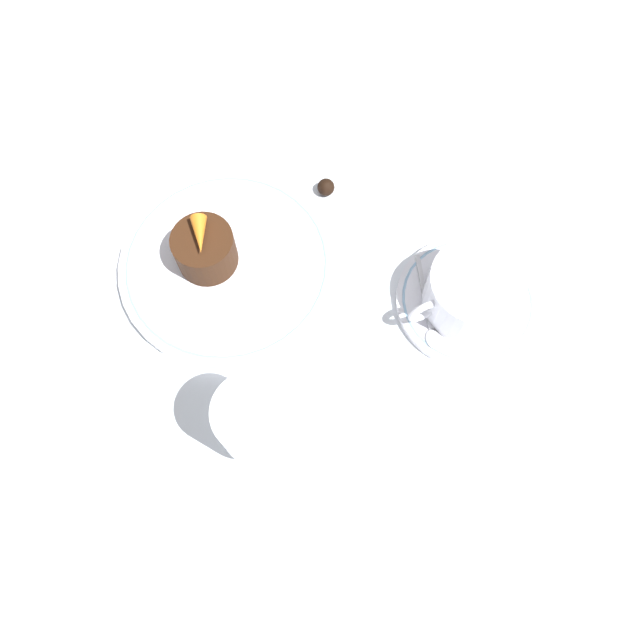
{
  "coord_description": "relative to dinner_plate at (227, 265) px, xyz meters",
  "views": [
    {
      "loc": [
        0.02,
        0.29,
        0.63
      ],
      "look_at": [
        -0.08,
        0.09,
        0.04
      ],
      "focal_mm": 35.0,
      "sensor_mm": 36.0,
      "label": 1
    }
  ],
  "objects": [
    {
      "name": "dessert_cake",
      "position": [
        0.01,
        -0.01,
        0.03
      ],
      "size": [
        0.07,
        0.07,
        0.05
      ],
      "color": "#381E0F",
      "rests_on": "dinner_plate"
    },
    {
      "name": "saucer",
      "position": [
        -0.22,
        0.15,
        -0.0
      ],
      "size": [
        0.15,
        0.15,
        0.01
      ],
      "color": "white",
      "rests_on": "ground_plane"
    },
    {
      "name": "fork",
      "position": [
        0.19,
        -0.01,
        -0.01
      ],
      "size": [
        0.05,
        0.17,
        0.01
      ],
      "color": "silver",
      "rests_on": "ground_plane"
    },
    {
      "name": "dinner_plate",
      "position": [
        0.0,
        0.0,
        0.0
      ],
      "size": [
        0.24,
        0.24,
        0.01
      ],
      "color": "white",
      "rests_on": "ground_plane"
    },
    {
      "name": "chocolate_truffle",
      "position": [
        -0.14,
        -0.05,
        0.0
      ],
      "size": [
        0.02,
        0.02,
        0.02
      ],
      "color": "black",
      "rests_on": "ground_plane"
    },
    {
      "name": "ground_plane",
      "position": [
        0.02,
        0.03,
        -0.01
      ],
      "size": [
        3.0,
        3.0,
        0.0
      ],
      "primitive_type": "plane",
      "color": "white"
    },
    {
      "name": "wine_glass",
      "position": [
        0.04,
        0.19,
        0.07
      ],
      "size": [
        0.07,
        0.07,
        0.12
      ],
      "color": "silver",
      "rests_on": "ground_plane"
    },
    {
      "name": "carrot_garnish",
      "position": [
        0.01,
        -0.01,
        0.06
      ],
      "size": [
        0.03,
        0.04,
        0.02
      ],
      "color": "orange",
      "rests_on": "dessert_cake"
    },
    {
      "name": "spoon",
      "position": [
        -0.17,
        0.14,
        0.0
      ],
      "size": [
        0.04,
        0.11,
        0.0
      ],
      "color": "silver",
      "rests_on": "saucer"
    },
    {
      "name": "coffee_cup",
      "position": [
        -0.22,
        0.15,
        0.03
      ],
      "size": [
        0.12,
        0.1,
        0.06
      ],
      "color": "white",
      "rests_on": "saucer"
    }
  ]
}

